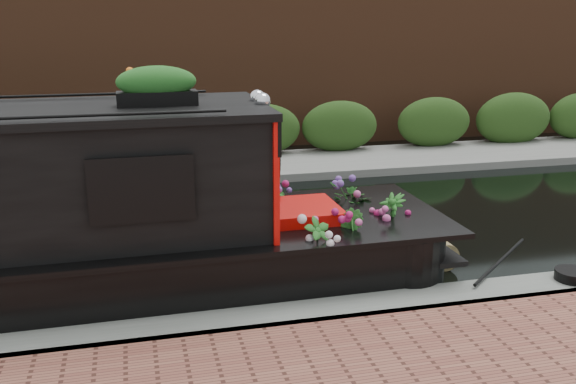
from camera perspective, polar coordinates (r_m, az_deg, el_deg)
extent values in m
plane|color=black|center=(10.08, -9.45, -4.21)|extent=(80.00, 80.00, 0.00)
cube|color=slate|center=(7.06, -7.17, -13.09)|extent=(40.00, 0.60, 0.50)
cube|color=slate|center=(14.10, -10.87, 1.45)|extent=(40.00, 2.40, 0.34)
cube|color=#234115|center=(14.97, -11.08, 2.26)|extent=(40.00, 1.10, 2.80)
cube|color=#56301D|center=(17.02, -11.47, 3.84)|extent=(40.00, 1.00, 8.00)
cube|color=red|center=(7.88, -2.52, 2.10)|extent=(0.08, 1.89, 1.46)
cube|color=black|center=(6.78, -12.87, 0.20)|extent=(0.97, 0.04, 0.59)
cube|color=red|center=(8.22, 1.40, -3.00)|extent=(0.87, 0.98, 0.54)
sphere|color=silver|center=(7.58, -2.28, 8.10)|extent=(0.19, 0.19, 0.19)
sphere|color=silver|center=(7.87, -2.73, 8.37)|extent=(0.19, 0.19, 0.19)
cube|color=black|center=(7.58, -11.54, 8.17)|extent=(0.91, 0.30, 0.16)
ellipsoid|color=orange|center=(7.55, -11.63, 9.75)|extent=(1.00, 0.32, 0.26)
imported|color=#266522|center=(7.41, 2.66, -4.70)|extent=(0.40, 0.33, 0.64)
imported|color=#266522|center=(7.76, 5.58, -3.88)|extent=(0.33, 0.38, 0.63)
imported|color=#266522|center=(9.00, 5.66, -1.05)|extent=(0.77, 0.75, 0.65)
imported|color=#266522|center=(8.33, 9.16, -2.44)|extent=(0.48, 0.48, 0.68)
imported|color=#266522|center=(8.85, -0.49, -1.37)|extent=(0.30, 0.37, 0.61)
cylinder|color=olive|center=(9.10, 13.41, -5.36)|extent=(0.38, 0.37, 0.38)
cylinder|color=black|center=(8.58, 23.99, -6.76)|extent=(0.43, 0.43, 0.12)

